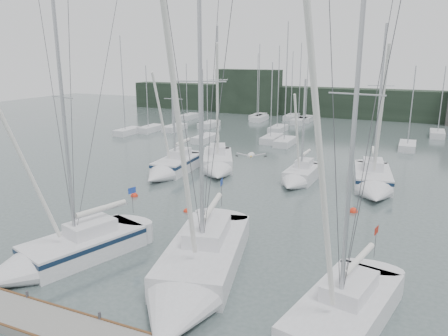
# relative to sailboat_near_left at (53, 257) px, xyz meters

# --- Properties ---
(ground) EXTENTS (160.00, 160.00, 0.00)m
(ground) POSITION_rel_sailboat_near_left_xyz_m (7.62, 0.85, -0.60)
(ground) COLOR #475655
(ground) RESTS_ON ground
(far_treeline) EXTENTS (90.00, 4.00, 5.00)m
(far_treeline) POSITION_rel_sailboat_near_left_xyz_m (7.62, 62.85, 1.90)
(far_treeline) COLOR black
(far_treeline) RESTS_ON ground
(far_building_left) EXTENTS (12.00, 3.00, 8.00)m
(far_building_left) POSITION_rel_sailboat_near_left_xyz_m (-12.38, 60.85, 3.40)
(far_building_left) COLOR black
(far_building_left) RESTS_ON ground
(mast_forest) EXTENTS (57.20, 27.59, 14.44)m
(mast_forest) POSITION_rel_sailboat_near_left_xyz_m (3.07, 44.10, -0.13)
(mast_forest) COLOR silver
(mast_forest) RESTS_ON ground
(sailboat_near_left) EXTENTS (5.61, 9.56, 14.78)m
(sailboat_near_left) POSITION_rel_sailboat_near_left_xyz_m (0.00, 0.00, 0.00)
(sailboat_near_left) COLOR silver
(sailboat_near_left) RESTS_ON ground
(sailboat_near_center) EXTENTS (6.12, 12.57, 16.38)m
(sailboat_near_center) POSITION_rel_sailboat_near_left_xyz_m (7.73, 0.84, 0.00)
(sailboat_near_center) COLOR silver
(sailboat_near_center) RESTS_ON ground
(sailboat_mid_a) EXTENTS (3.16, 8.61, 11.45)m
(sailboat_mid_a) POSITION_rel_sailboat_near_left_xyz_m (-3.69, 18.00, 0.03)
(sailboat_mid_a) COLOR silver
(sailboat_mid_a) RESTS_ON ground
(sailboat_mid_b) EXTENTS (6.21, 9.27, 14.12)m
(sailboat_mid_b) POSITION_rel_sailboat_near_left_xyz_m (-0.23, 20.91, 0.03)
(sailboat_mid_b) COLOR silver
(sailboat_mid_b) RESTS_ON ground
(sailboat_mid_c) EXTENTS (2.50, 6.65, 9.50)m
(sailboat_mid_c) POSITION_rel_sailboat_near_left_xyz_m (7.79, 20.02, -0.07)
(sailboat_mid_c) COLOR silver
(sailboat_mid_c) RESTS_ON ground
(sailboat_mid_d) EXTENTS (4.17, 9.29, 14.02)m
(sailboat_mid_d) POSITION_rel_sailboat_near_left_xyz_m (13.88, 20.50, 0.07)
(sailboat_mid_d) COLOR silver
(sailboat_mid_d) RESTS_ON ground
(buoy_a) EXTENTS (0.46, 0.46, 0.46)m
(buoy_a) POSITION_rel_sailboat_near_left_xyz_m (2.33, 10.12, -0.60)
(buoy_a) COLOR red
(buoy_a) RESTS_ON ground
(buoy_b) EXTENTS (0.63, 0.63, 0.63)m
(buoy_b) POSITION_rel_sailboat_near_left_xyz_m (13.13, 14.85, -0.60)
(buoy_b) COLOR red
(buoy_b) RESTS_ON ground
(buoy_c) EXTENTS (0.57, 0.57, 0.57)m
(buoy_c) POSITION_rel_sailboat_near_left_xyz_m (-3.07, 11.46, -0.60)
(buoy_c) COLOR red
(buoy_c) RESTS_ON ground
(seagull) EXTENTS (1.07, 0.53, 0.22)m
(seagull) POSITION_rel_sailboat_near_left_xyz_m (11.04, -0.45, 6.56)
(seagull) COLOR silver
(seagull) RESTS_ON ground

